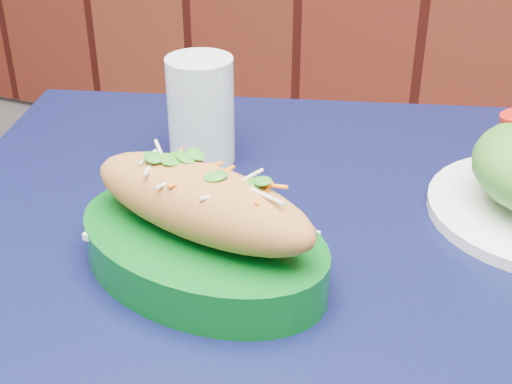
% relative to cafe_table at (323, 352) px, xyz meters
% --- Properties ---
extents(cafe_table, '(0.99, 0.99, 0.75)m').
position_rel_cafe_table_xyz_m(cafe_table, '(0.00, 0.00, 0.00)').
color(cafe_table, black).
rests_on(cafe_table, ground).
extents(banh_mi_basket, '(0.27, 0.20, 0.11)m').
position_rel_cafe_table_xyz_m(banh_mi_basket, '(-0.10, -0.03, 0.13)').
color(banh_mi_basket, '#065616').
rests_on(banh_mi_basket, cafe_table).
extents(water_glass, '(0.07, 0.07, 0.12)m').
position_rel_cafe_table_xyz_m(water_glass, '(-0.20, 0.16, 0.15)').
color(water_glass, silver).
rests_on(water_glass, cafe_table).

